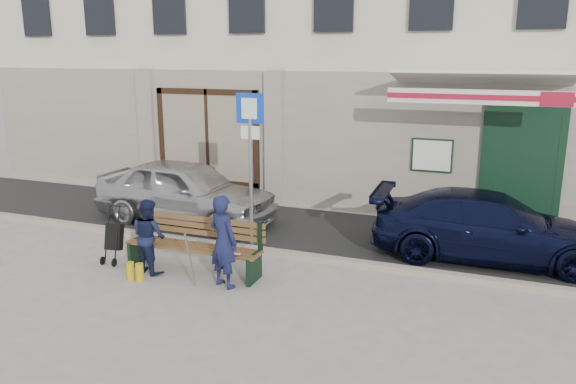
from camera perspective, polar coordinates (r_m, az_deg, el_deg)
The scene contains 11 objects.
ground at distance 9.05m, azimuth -5.04°, elevation -9.57°, with size 80.00×80.00×0.00m, color #9E9991.
asphalt_lane at distance 11.73m, azimuth 1.65°, elevation -3.93°, with size 60.00×3.20×0.01m, color #282828.
curb at distance 10.29m, azimuth -1.35°, elevation -6.19°, with size 60.00×0.18×0.12m, color #9E9384.
building at distance 16.36m, azimuth 8.44°, elevation 18.60°, with size 20.00×8.27×10.00m.
car_silver at distance 12.36m, azimuth -10.38°, elevation 0.08°, with size 1.63×4.06×1.38m, color #B9B9BE.
car_navy at distance 10.61m, azimuth 19.86°, elevation -3.34°, with size 1.69×4.15×1.20m, color black.
parking_sign at distance 10.19m, azimuth -3.84°, elevation 4.74°, with size 0.54×0.08×2.92m.
bench at distance 9.59m, azimuth -9.81°, elevation -5.41°, with size 2.40×1.17×0.98m.
man at distance 8.83m, azimuth -6.59°, elevation -5.01°, with size 0.54×0.36×1.49m, color #15193C.
woman at distance 9.68m, azimuth -13.95°, elevation -4.35°, with size 0.61×0.48×1.26m, color #121834.
stroller at distance 10.35m, azimuth -17.26°, elevation -4.47°, with size 0.33×0.44×1.00m.
Camera 1 is at (3.72, -7.42, 3.60)m, focal length 35.00 mm.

